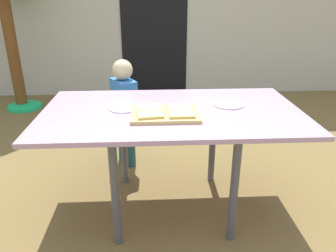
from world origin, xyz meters
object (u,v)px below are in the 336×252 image
(pizza_slice_near_right, at_px, (181,114))
(child_left, at_px, (124,107))
(pizza_slice_far_left, at_px, (149,108))
(plate_white_left, at_px, (124,108))
(pizza_slice_far_right, at_px, (179,108))
(plate_white_right, at_px, (228,104))
(pizza_slice_near_left, at_px, (150,115))
(cutting_board, at_px, (165,114))
(dining_table, at_px, (172,120))
(garden_hose_coil, at_px, (25,106))

(pizza_slice_near_right, xyz_separation_m, child_left, (-0.39, 0.82, -0.23))
(pizza_slice_far_left, height_order, child_left, child_left)
(plate_white_left, bearing_deg, pizza_slice_far_right, -14.38)
(pizza_slice_far_left, distance_m, plate_white_right, 0.52)
(pizza_slice_near_left, distance_m, plate_white_left, 0.26)
(cutting_board, distance_m, pizza_slice_near_right, 0.11)
(child_left, bearing_deg, pizza_slice_far_right, -61.10)
(pizza_slice_far_right, xyz_separation_m, pizza_slice_near_left, (-0.18, -0.11, 0.00))
(dining_table, height_order, pizza_slice_far_left, pizza_slice_far_left)
(plate_white_left, xyz_separation_m, child_left, (-0.05, 0.62, -0.21))
(dining_table, relative_size, plate_white_right, 8.17)
(dining_table, bearing_deg, pizza_slice_near_right, -74.10)
(pizza_slice_far_left, relative_size, pizza_slice_near_left, 0.94)
(dining_table, distance_m, pizza_slice_far_left, 0.17)
(child_left, bearing_deg, pizza_slice_far_left, -73.53)
(pizza_slice_far_left, bearing_deg, pizza_slice_far_right, -1.06)
(pizza_slice_far_left, relative_size, child_left, 0.17)
(garden_hose_coil, bearing_deg, pizza_slice_near_right, -52.45)
(pizza_slice_near_right, distance_m, pizza_slice_near_left, 0.18)
(pizza_slice_far_left, relative_size, plate_white_left, 0.78)
(dining_table, height_order, pizza_slice_far_right, pizza_slice_far_right)
(pizza_slice_near_right, bearing_deg, pizza_slice_far_right, 90.80)
(plate_white_left, relative_size, plate_white_right, 1.00)
(cutting_board, relative_size, child_left, 0.44)
(pizza_slice_far_right, relative_size, garden_hose_coil, 0.35)
(pizza_slice_near_right, relative_size, child_left, 0.17)
(dining_table, bearing_deg, plate_white_right, 10.74)
(pizza_slice_far_right, bearing_deg, garden_hose_coil, 128.94)
(pizza_slice_near_right, distance_m, garden_hose_coil, 3.03)
(pizza_slice_near_left, height_order, plate_white_left, pizza_slice_near_left)
(child_left, bearing_deg, plate_white_left, -85.29)
(cutting_board, bearing_deg, plate_white_left, 150.22)
(child_left, bearing_deg, pizza_slice_near_left, -75.44)
(dining_table, relative_size, garden_hose_coil, 3.80)
(dining_table, bearing_deg, cutting_board, -114.71)
(pizza_slice_near_right, bearing_deg, child_left, 115.47)
(pizza_slice_far_right, height_order, child_left, child_left)
(dining_table, xyz_separation_m, plate_white_left, (-0.29, 0.04, 0.07))
(dining_table, xyz_separation_m, pizza_slice_near_left, (-0.13, -0.16, 0.09))
(cutting_board, relative_size, plate_white_right, 2.04)
(pizza_slice_far_right, distance_m, pizza_slice_near_left, 0.21)
(cutting_board, distance_m, garden_hose_coil, 2.93)
(pizza_slice_far_left, xyz_separation_m, garden_hose_coil, (-1.61, 2.21, -0.72))
(cutting_board, bearing_deg, pizza_slice_far_right, 32.06)
(pizza_slice_far_right, height_order, garden_hose_coil, pizza_slice_far_right)
(dining_table, xyz_separation_m, pizza_slice_far_left, (-0.14, -0.04, 0.09))
(cutting_board, xyz_separation_m, pizza_slice_far_right, (0.09, 0.06, 0.02))
(cutting_board, relative_size, pizza_slice_near_left, 2.46)
(pizza_slice_near_left, bearing_deg, pizza_slice_far_left, 92.60)
(plate_white_left, bearing_deg, plate_white_right, 2.28)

